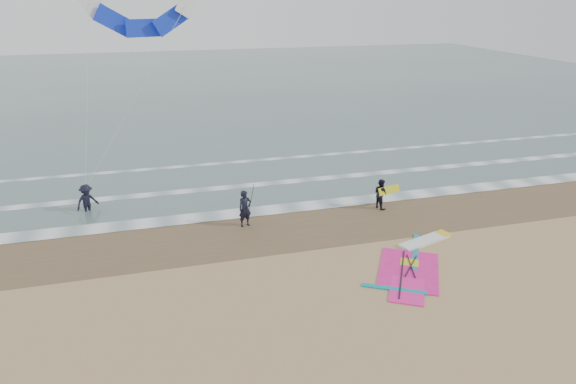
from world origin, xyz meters
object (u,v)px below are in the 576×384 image
object	(u,v)px
person_walking	(381,194)
surf_kite	(142,14)
person_standing	(245,209)
person_wading	(86,195)
windsurf_rig	(415,262)

from	to	relation	value
person_walking	surf_kite	size ratio (longest dim) A/B	0.16
person_standing	person_wading	bearing A→B (deg)	136.43
surf_kite	person_wading	bearing A→B (deg)	-130.20
person_walking	person_standing	bearing A→B (deg)	74.61
windsurf_rig	surf_kite	xyz separation A→B (m)	(-9.80, 13.37, 9.26)
person_standing	person_walking	world-z (taller)	person_standing
windsurf_rig	surf_kite	size ratio (longest dim) A/B	0.57
person_standing	person_walking	size ratio (longest dim) A/B	1.14
person_standing	surf_kite	distance (m)	12.22
surf_kite	person_standing	bearing A→B (deg)	-64.76
person_walking	person_wading	size ratio (longest dim) A/B	0.87
person_standing	person_wading	distance (m)	8.27
windsurf_rig	person_standing	size ratio (longest dim) A/B	3.16
windsurf_rig	person_wading	world-z (taller)	person_wading
person_walking	person_wading	bearing A→B (deg)	58.52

